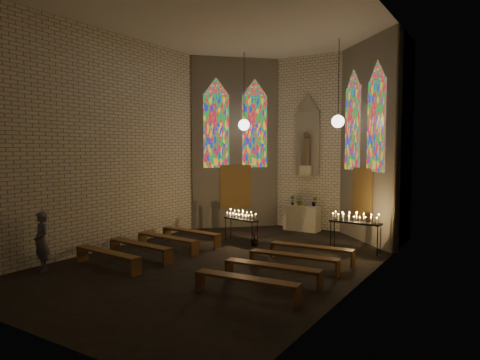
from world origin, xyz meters
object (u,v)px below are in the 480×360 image
object	(u,v)px
votive_stand_left	(241,217)
votive_stand_right	(355,220)
aisle_flower_pot	(254,239)
altar	(302,218)
visitor	(42,241)

from	to	relation	value
votive_stand_left	votive_stand_right	size ratio (longest dim) A/B	0.89
aisle_flower_pot	votive_stand_left	xyz separation A→B (m)	(-0.68, 0.23, 0.65)
votive_stand_left	altar	bearing A→B (deg)	87.76
altar	votive_stand_right	world-z (taller)	votive_stand_right
altar	visitor	size ratio (longest dim) A/B	0.88
altar	visitor	bearing A→B (deg)	-111.27
aisle_flower_pot	votive_stand_right	world-z (taller)	votive_stand_right
altar	votive_stand_left	distance (m)	3.31
votive_stand_left	votive_stand_right	xyz separation A→B (m)	(3.79, 0.76, 0.13)
votive_stand_right	visitor	xyz separation A→B (m)	(-6.39, -6.59, -0.22)
altar	aisle_flower_pot	xyz separation A→B (m)	(-0.22, -3.40, -0.27)
aisle_flower_pot	visitor	xyz separation A→B (m)	(-3.28, -5.59, 0.56)
votive_stand_left	visitor	distance (m)	6.38
aisle_flower_pot	visitor	world-z (taller)	visitor
aisle_flower_pot	visitor	bearing A→B (deg)	-120.43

